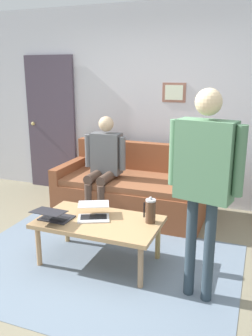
{
  "coord_description": "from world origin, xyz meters",
  "views": [
    {
      "loc": [
        -1.31,
        2.59,
        1.81
      ],
      "look_at": [
        0.02,
        -0.87,
        0.8
      ],
      "focal_mm": 37.83,
      "sensor_mm": 36.0,
      "label": 1
    }
  ],
  "objects_px": {
    "interior_door": "(51,124)",
    "laptop_left": "(94,213)",
    "couch": "(133,190)",
    "person_seated": "(104,161)",
    "coffee_table": "(99,224)",
    "laptop_center": "(54,216)",
    "french_press": "(150,211)",
    "person_standing": "(204,171)"
  },
  "relations": [
    {
      "from": "laptop_left",
      "to": "french_press",
      "type": "relative_size",
      "value": 1.59
    },
    {
      "from": "coffee_table",
      "to": "laptop_left",
      "type": "height_order",
      "value": "laptop_left"
    },
    {
      "from": "french_press",
      "to": "coffee_table",
      "type": "bearing_deg",
      "value": 15.09
    },
    {
      "from": "coffee_table",
      "to": "french_press",
      "type": "distance_m",
      "value": 0.52
    },
    {
      "from": "couch",
      "to": "laptop_center",
      "type": "distance_m",
      "value": 1.5
    },
    {
      "from": "laptop_center",
      "to": "person_standing",
      "type": "height_order",
      "value": "person_standing"
    },
    {
      "from": "person_standing",
      "to": "laptop_left",
      "type": "bearing_deg",
      "value": -13.53
    },
    {
      "from": "couch",
      "to": "laptop_center",
      "type": "xyz_separation_m",
      "value": [
        0.26,
        1.47,
        0.18
      ]
    },
    {
      "from": "interior_door",
      "to": "coffee_table",
      "type": "bearing_deg",
      "value": 132.01
    },
    {
      "from": "couch",
      "to": "person_standing",
      "type": "relative_size",
      "value": 1.11
    },
    {
      "from": "couch",
      "to": "coffee_table",
      "type": "distance_m",
      "value": 1.33
    },
    {
      "from": "laptop_center",
      "to": "french_press",
      "type": "distance_m",
      "value": 0.92
    },
    {
      "from": "couch",
      "to": "french_press",
      "type": "distance_m",
      "value": 1.36
    },
    {
      "from": "couch",
      "to": "person_seated",
      "type": "height_order",
      "value": "person_seated"
    },
    {
      "from": "french_press",
      "to": "interior_door",
      "type": "bearing_deg",
      "value": -38.9
    },
    {
      "from": "coffee_table",
      "to": "french_press",
      "type": "xyz_separation_m",
      "value": [
        -0.47,
        -0.13,
        0.16
      ]
    },
    {
      "from": "person_standing",
      "to": "person_seated",
      "type": "distance_m",
      "value": 1.97
    },
    {
      "from": "french_press",
      "to": "person_seated",
      "type": "height_order",
      "value": "person_seated"
    },
    {
      "from": "interior_door",
      "to": "couch",
      "type": "xyz_separation_m",
      "value": [
        -1.55,
        0.56,
        -0.72
      ]
    },
    {
      "from": "person_seated",
      "to": "laptop_left",
      "type": "bearing_deg",
      "value": 109.07
    },
    {
      "from": "interior_door",
      "to": "laptop_left",
      "type": "bearing_deg",
      "value": 131.38
    },
    {
      "from": "interior_door",
      "to": "coffee_table",
      "type": "distance_m",
      "value": 2.6
    },
    {
      "from": "coffee_table",
      "to": "laptop_left",
      "type": "relative_size",
      "value": 2.87
    },
    {
      "from": "couch",
      "to": "person_seated",
      "type": "distance_m",
      "value": 0.57
    },
    {
      "from": "person_standing",
      "to": "person_seated",
      "type": "xyz_separation_m",
      "value": [
        1.43,
        -1.3,
        -0.36
      ]
    },
    {
      "from": "person_seated",
      "to": "coffee_table",
      "type": "bearing_deg",
      "value": 111.84
    },
    {
      "from": "person_seated",
      "to": "laptop_center",
      "type": "bearing_deg",
      "value": 91.82
    },
    {
      "from": "laptop_left",
      "to": "person_standing",
      "type": "xyz_separation_m",
      "value": [
        -1.07,
        0.26,
        0.6
      ]
    },
    {
      "from": "laptop_center",
      "to": "person_standing",
      "type": "relative_size",
      "value": 0.2
    },
    {
      "from": "coffee_table",
      "to": "laptop_left",
      "type": "distance_m",
      "value": 0.12
    },
    {
      "from": "interior_door",
      "to": "coffee_table",
      "type": "height_order",
      "value": "interior_door"
    },
    {
      "from": "interior_door",
      "to": "couch",
      "type": "height_order",
      "value": "interior_door"
    },
    {
      "from": "laptop_center",
      "to": "person_standing",
      "type": "xyz_separation_m",
      "value": [
        -1.39,
        0.06,
        0.6
      ]
    },
    {
      "from": "laptop_left",
      "to": "person_standing",
      "type": "relative_size",
      "value": 0.24
    },
    {
      "from": "interior_door",
      "to": "person_standing",
      "type": "bearing_deg",
      "value": 142.13
    },
    {
      "from": "laptop_left",
      "to": "person_seated",
      "type": "xyz_separation_m",
      "value": [
        0.36,
        -1.05,
        0.24
      ]
    },
    {
      "from": "interior_door",
      "to": "coffee_table",
      "type": "xyz_separation_m",
      "value": [
        -1.69,
        1.87,
        -0.63
      ]
    },
    {
      "from": "couch",
      "to": "laptop_left",
      "type": "distance_m",
      "value": 1.29
    },
    {
      "from": "person_standing",
      "to": "laptop_center",
      "type": "bearing_deg",
      "value": -2.5
    },
    {
      "from": "coffee_table",
      "to": "person_standing",
      "type": "relative_size",
      "value": 0.69
    },
    {
      "from": "interior_door",
      "to": "person_standing",
      "type": "height_order",
      "value": "interior_door"
    },
    {
      "from": "coffee_table",
      "to": "person_seated",
      "type": "bearing_deg",
      "value": -68.16
    }
  ]
}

